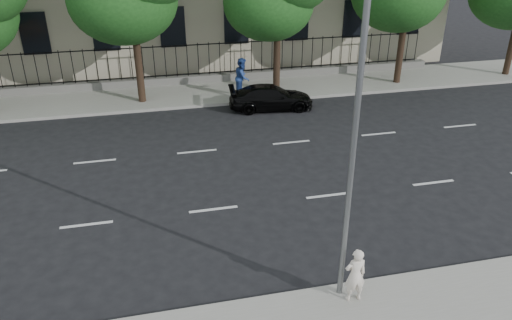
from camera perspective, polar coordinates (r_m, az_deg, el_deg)
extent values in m
plane|color=black|center=(14.47, -3.39, -10.83)|extent=(120.00, 120.00, 0.00)
cube|color=gray|center=(26.87, -8.58, 7.42)|extent=(60.00, 4.00, 0.15)
cube|color=slate|center=(28.40, -8.93, 9.03)|extent=(30.00, 0.50, 0.40)
cube|color=black|center=(28.31, -8.97, 9.61)|extent=(28.80, 0.05, 0.05)
cube|color=black|center=(27.89, -9.21, 12.75)|extent=(28.80, 0.05, 0.05)
cylinder|color=slate|center=(11.03, 11.04, 1.23)|extent=(0.14, 0.14, 8.00)
cylinder|color=#382619|center=(25.53, -13.21, 10.09)|extent=(0.36, 0.36, 3.32)
cylinder|color=#382619|center=(26.44, 2.38, 11.05)|extent=(0.36, 0.36, 3.08)
ellipsoid|color=#1C4C19|center=(25.98, 1.44, 17.52)|extent=(4.56, 4.56, 3.74)
cylinder|color=#382619|center=(29.01, 16.15, 11.60)|extent=(0.36, 0.36, 3.22)
cylinder|color=#382619|center=(32.93, 27.13, 11.28)|extent=(0.36, 0.36, 3.01)
imported|color=black|center=(24.60, 1.72, 7.18)|extent=(4.24, 2.06, 1.19)
imported|color=white|center=(12.60, 11.27, -12.77)|extent=(0.54, 0.36, 1.49)
imported|color=navy|center=(25.82, -1.57, 9.42)|extent=(1.07, 1.18, 2.00)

